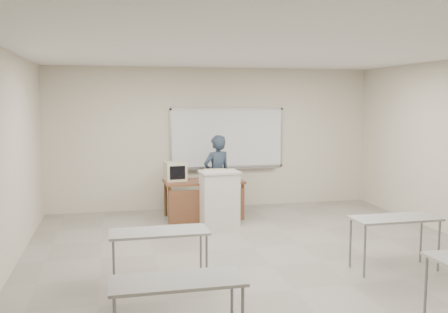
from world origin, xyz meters
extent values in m
cube|color=gray|center=(0.00, 0.00, -0.01)|extent=(7.00, 8.00, 0.01)
cube|color=white|center=(0.30, 3.97, 1.50)|extent=(2.40, 0.03, 1.20)
cube|color=#B7BABC|center=(0.30, 3.97, 2.12)|extent=(2.48, 0.04, 0.04)
cube|color=#B7BABC|center=(0.30, 3.97, 0.88)|extent=(2.48, 0.04, 0.04)
cube|color=#B7BABC|center=(-0.92, 3.97, 1.50)|extent=(0.04, 0.04, 1.28)
cube|color=#B7BABC|center=(1.52, 3.97, 1.50)|extent=(0.04, 0.04, 1.28)
cube|color=#B7BABC|center=(0.30, 3.92, 0.84)|extent=(2.16, 0.07, 0.02)
cube|color=#9B9A95|center=(-1.60, -0.50, 0.71)|extent=(1.20, 0.50, 0.03)
cylinder|color=slate|center=(-2.15, -0.70, 0.35)|extent=(0.03, 0.03, 0.70)
cylinder|color=slate|center=(-1.05, -0.70, 0.35)|extent=(0.03, 0.03, 0.70)
cylinder|color=slate|center=(-2.15, -0.30, 0.35)|extent=(0.03, 0.03, 0.70)
cylinder|color=slate|center=(-1.05, -0.30, 0.35)|extent=(0.03, 0.03, 0.70)
cube|color=#9B9A95|center=(1.60, -0.50, 0.71)|extent=(1.20, 0.50, 0.03)
cylinder|color=slate|center=(1.05, -0.70, 0.35)|extent=(0.03, 0.03, 0.70)
cylinder|color=slate|center=(2.15, -0.70, 0.35)|extent=(0.03, 0.03, 0.70)
cylinder|color=slate|center=(1.05, -0.30, 0.35)|extent=(0.03, 0.03, 0.70)
cylinder|color=slate|center=(2.15, -0.30, 0.35)|extent=(0.03, 0.03, 0.70)
cube|color=#9B9A95|center=(-1.60, -2.20, 0.71)|extent=(1.20, 0.50, 0.03)
cylinder|color=slate|center=(-1.05, -2.00, 0.35)|extent=(0.03, 0.03, 0.70)
cylinder|color=slate|center=(1.05, -2.00, 0.35)|extent=(0.03, 0.03, 0.70)
cube|color=brown|center=(-0.40, 3.04, 0.73)|extent=(1.54, 0.77, 0.04)
cube|color=brown|center=(-0.40, 2.68, 0.32)|extent=(1.46, 0.03, 0.63)
cylinder|color=#513015|center=(-1.11, 2.72, 0.35)|extent=(0.06, 0.06, 0.71)
cylinder|color=#513015|center=(0.31, 2.72, 0.35)|extent=(0.06, 0.06, 0.71)
cylinder|color=#513015|center=(-1.11, 3.37, 0.35)|extent=(0.06, 0.06, 0.71)
cylinder|color=#513015|center=(0.31, 3.37, 0.35)|extent=(0.06, 0.06, 0.71)
cube|color=silver|center=(-0.20, 2.50, 0.48)|extent=(0.68, 0.48, 0.96)
cube|color=silver|center=(-0.20, 2.50, 0.98)|extent=(0.72, 0.52, 0.04)
cube|color=#BCBB98|center=(-0.95, 3.19, 0.93)|extent=(0.38, 0.40, 0.36)
cube|color=#BCBB98|center=(-0.95, 2.97, 0.93)|extent=(0.40, 0.04, 0.38)
cube|color=black|center=(-0.95, 2.95, 0.93)|extent=(0.30, 0.01, 0.26)
cube|color=black|center=(0.00, 2.86, 0.76)|extent=(0.30, 0.22, 0.02)
cube|color=black|center=(0.00, 2.85, 0.77)|extent=(0.25, 0.13, 0.01)
cube|color=black|center=(0.00, 3.00, 0.87)|extent=(0.30, 0.07, 0.21)
cube|color=#859DCD|center=(0.00, 2.99, 0.87)|extent=(0.26, 0.05, 0.16)
ellipsoid|color=#9DA0A4|center=(-0.20, 3.09, 0.77)|extent=(0.11, 0.09, 0.04)
cube|color=#BCBB98|center=(-0.27, 2.58, 1.02)|extent=(0.45, 0.18, 0.02)
imported|color=black|center=(-0.11, 3.12, 0.81)|extent=(0.69, 0.57, 1.63)
camera|label=1|loc=(-2.14, -6.46, 2.31)|focal=40.00mm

